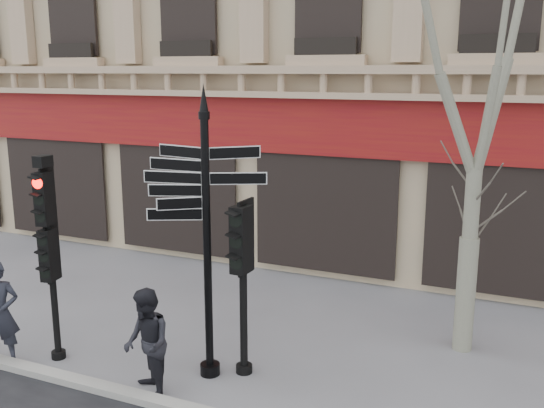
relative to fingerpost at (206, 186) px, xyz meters
The scene contains 7 objects.
ground 3.14m from the fingerpost, 54.24° to the left, with size 80.00×80.00×0.00m, color slate.
kerb 3.28m from the fingerpost, 81.11° to the right, with size 80.00×0.25×0.12m, color gray.
fingerpost is the anchor object (origin of this frame).
traffic_signal_main 2.87m from the fingerpost, 168.36° to the right, with size 0.43×0.35×3.50m.
traffic_signal_secondary 1.29m from the fingerpost, 30.07° to the left, with size 0.49×0.36×2.81m.
plane_tree 5.09m from the fingerpost, 35.54° to the left, with size 2.98×2.98×7.90m.
pedestrian_b 2.52m from the fingerpost, 119.58° to the right, with size 0.82×0.64×1.68m, color black.
Camera 1 is at (4.37, -8.11, 4.83)m, focal length 40.00 mm.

